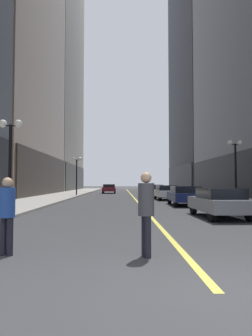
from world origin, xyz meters
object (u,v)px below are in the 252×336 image
Objects in this scene: car_white at (166,192)px; pedestrian_with_orange_bag at (146,207)px; car_grey at (219,202)px; car_blue at (155,189)px; pedestrian_in_blue_hoodie at (7,210)px; street_lamp_right_mid at (235,158)px; car_maroon at (109,188)px; street_lamp_left_far at (77,168)px; street_lamp_left_near at (10,145)px; car_navy at (185,195)px.

car_white is 2.49× the size of pedestrian_with_orange_bag.
car_grey is 24.65m from car_blue.
pedestrian_in_blue_hoodie reaches higher than car_blue.
pedestrian_in_blue_hoodie reaches higher than car_grey.
street_lamp_right_mid reaches higher than car_white.
car_grey is at bearing -79.51° from car_maroon.
pedestrian_with_orange_bag is at bearing -117.52° from car_grey.
pedestrian_with_orange_bag is 30.10m from street_lamp_left_far.
street_lamp_left_near reaches higher than car_grey.
car_navy is 1.04× the size of car_white.
street_lamp_left_near is (-5.55, 7.72, 2.21)m from pedestrian_with_orange_bag.
pedestrian_in_blue_hoodie is (-6.64, -31.80, 0.25)m from car_blue.
street_lamp_left_far is 19.65m from street_lamp_right_mid.
car_blue is 32.49m from pedestrian_in_blue_hoodie.
pedestrian_with_orange_bag is at bearing -116.41° from street_lamp_right_mid.
car_blue is at bearing 15.18° from street_lamp_left_far.
street_lamp_left_near reaches higher than pedestrian_with_orange_bag.
car_navy is 2.58× the size of pedestrian_with_orange_bag.
car_white is 1.00× the size of street_lamp_left_far.
street_lamp_right_mid is (12.80, 6.87, 0.00)m from street_lamp_left_near.
street_lamp_right_mid is (9.48, -25.50, 2.54)m from car_maroon.
pedestrian_with_orange_bag reaches higher than pedestrian_in_blue_hoodie.
pedestrian_with_orange_bag is 0.40× the size of street_lamp_right_mid.
street_lamp_left_near is at bearing -90.00° from street_lamp_left_far.
car_grey is 0.94× the size of car_blue.
street_lamp_left_near is 14.53m from street_lamp_right_mid.
street_lamp_left_near reaches higher than pedestrian_in_blue_hoodie.
car_navy is 1.04× the size of street_lamp_right_mid.
street_lamp_left_near is at bearing -142.57° from car_navy.
car_white is (-0.30, 7.08, -0.00)m from car_navy.
car_grey is 0.94× the size of car_navy.
car_white is 1.00× the size of street_lamp_left_near.
car_navy and car_white have the same top height.
pedestrian_with_orange_bag is at bearing -104.44° from car_navy.
car_navy is 17.08m from car_blue.
car_white is 1.00× the size of street_lamp_right_mid.
car_white is 10.00m from car_blue.
car_blue is 32.21m from pedestrian_with_orange_bag.
car_white is 22.28m from pedestrian_with_orange_bag.
pedestrian_with_orange_bag is (-3.84, -14.91, 0.32)m from car_navy.
street_lamp_left_far reaches higher than car_maroon.
car_navy and car_maroon have the same top height.
street_lamp_left_far reaches higher than car_grey.
street_lamp_right_mid is (3.41, -0.32, 2.54)m from car_navy.
street_lamp_right_mid reaches higher than car_navy.
car_navy is at bearing -87.61° from car_white.
street_lamp_left_far reaches higher than pedestrian_in_blue_hoodie.
car_blue is 2.77× the size of pedestrian_in_blue_hoodie.
car_navy is 12.10m from street_lamp_left_near.
street_lamp_right_mid reaches higher than car_blue.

